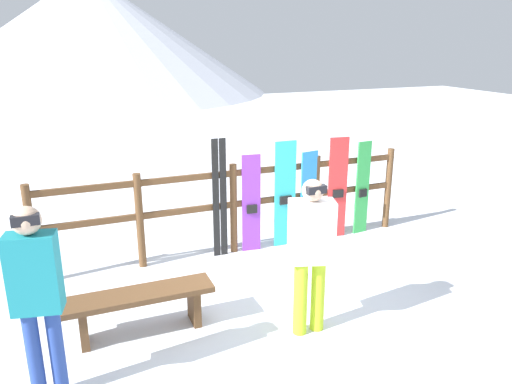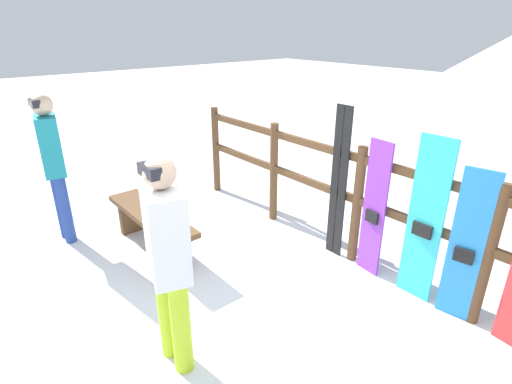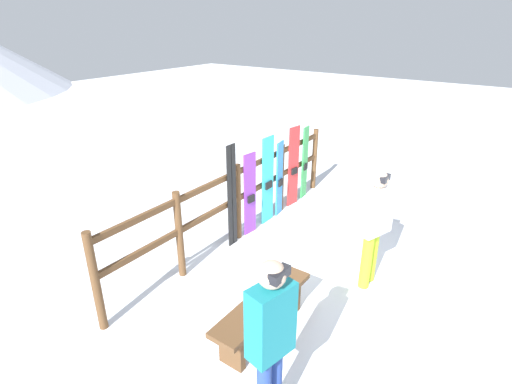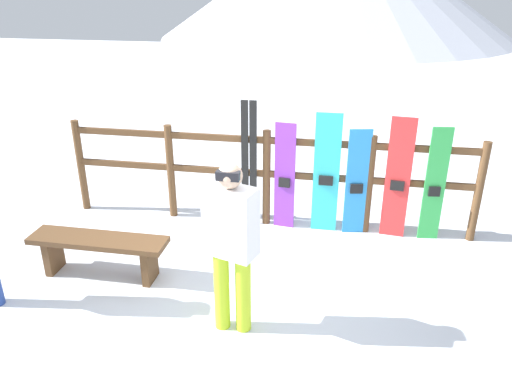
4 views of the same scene
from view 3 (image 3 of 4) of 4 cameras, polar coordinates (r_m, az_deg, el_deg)
The scene contains 11 objects.
ground_plane at distance 5.86m, azimuth 11.21°, elevation -11.26°, with size 40.00×40.00×0.00m, color white.
fence at distance 6.26m, azimuth -2.61°, elevation -0.54°, with size 5.21×0.10×1.26m.
bench at distance 4.61m, azimuth 1.01°, elevation -16.33°, with size 1.48×0.36×0.46m.
person_teal at distance 3.35m, azimuth 2.11°, elevation -19.77°, with size 0.41×0.28×1.69m.
person_white at distance 5.28m, azimuth 16.50°, elevation -4.08°, with size 0.49×0.37×1.62m.
ski_pair_black at distance 6.04m, azimuth -3.46°, elevation -0.68°, with size 0.19×0.02×1.64m.
snowboard_purple at distance 6.42m, azimuth -0.88°, elevation -0.40°, with size 0.26×0.08×1.39m.
snowboard_cyan at distance 6.78m, azimuth 1.69°, elevation 1.61°, with size 0.32×0.05×1.53m.
snowboard_blue at distance 7.11m, azimuth 3.39°, elevation 1.87°, with size 0.28×0.09×1.35m.
snowboard_red at distance 7.46m, azimuth 5.37°, elevation 3.57°, with size 0.30×0.08×1.52m.
snowboard_green at distance 7.83m, azimuth 6.98°, elevation 4.12°, with size 0.25×0.08×1.43m.
Camera 3 is at (-4.47, -1.83, 3.31)m, focal length 28.00 mm.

